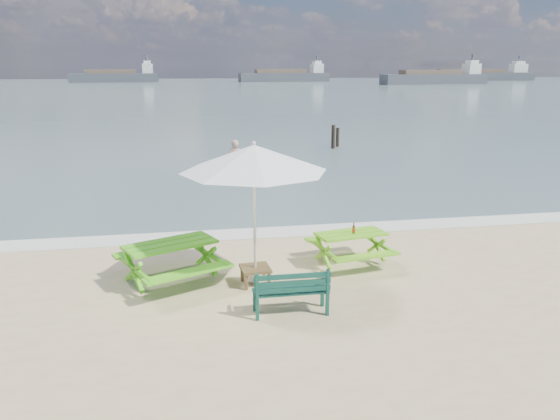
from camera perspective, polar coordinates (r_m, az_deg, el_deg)
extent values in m
plane|color=slate|center=(93.24, -9.12, 12.27)|extent=(300.00, 300.00, 0.00)
cube|color=silver|center=(13.50, -0.93, -2.34)|extent=(22.00, 0.90, 0.01)
cube|color=#4DB71B|center=(10.41, -11.40, -3.52)|extent=(1.84, 1.40, 0.05)
cube|color=#4DB71B|center=(11.20, -12.93, -3.98)|extent=(1.64, 0.96, 0.05)
cube|color=#4DB71B|center=(9.84, -9.48, -6.46)|extent=(1.64, 0.96, 0.05)
cube|color=#4DB71B|center=(10.55, -11.29, -5.67)|extent=(1.81, 1.50, 0.71)
cube|color=#68BC1C|center=(11.31, 7.43, -2.49)|extent=(1.51, 0.90, 0.04)
cube|color=#68BC1C|center=(11.95, 5.92, -2.81)|extent=(1.44, 0.49, 0.04)
cube|color=#68BC1C|center=(10.84, 9.01, -4.80)|extent=(1.44, 0.49, 0.04)
cube|color=#68BC1C|center=(11.42, 7.37, -4.18)|extent=(1.45, 1.02, 0.60)
cube|color=#0E3C31|center=(9.13, 1.11, -8.42)|extent=(1.26, 0.39, 0.04)
cube|color=#0E3C31|center=(8.87, 1.35, -7.65)|extent=(1.25, 0.05, 0.32)
cube|color=#0E3C31|center=(9.21, 1.10, -9.55)|extent=(1.17, 0.45, 0.39)
cube|color=brown|center=(10.29, -2.60, -6.11)|extent=(0.57, 0.57, 0.05)
cube|color=brown|center=(10.36, -2.59, -7.00)|extent=(0.50, 0.50, 0.30)
cylinder|color=silver|center=(9.99, -2.66, -0.94)|extent=(0.05, 0.05, 2.57)
cone|color=white|center=(9.74, -2.74, 5.43)|extent=(2.87, 2.87, 0.48)
cylinder|color=#914F15|center=(11.25, 7.70, -2.09)|extent=(0.06, 0.06, 0.14)
cylinder|color=#914F15|center=(11.22, 7.73, -1.45)|extent=(0.02, 0.02, 0.07)
cylinder|color=red|center=(11.25, 7.70, -2.09)|extent=(0.06, 0.06, 0.06)
imported|color=tan|center=(24.37, -4.71, 5.11)|extent=(0.75, 0.56, 1.89)
cylinder|color=black|center=(27.27, 5.58, 7.42)|extent=(0.19, 0.19, 1.37)
cylinder|color=black|center=(27.97, 6.04, 7.37)|extent=(0.17, 0.17, 1.16)
cube|color=#3C4047|center=(138.21, 0.44, 13.67)|extent=(22.54, 5.90, 2.20)
cube|color=silver|center=(140.69, 3.87, 14.56)|extent=(2.92, 3.22, 2.20)
cube|color=#3C4047|center=(138.64, -16.91, 13.05)|extent=(20.61, 4.98, 2.20)
cube|color=silver|center=(138.35, -13.68, 14.18)|extent=(2.59, 3.11, 2.20)
cube|color=#3C4047|center=(155.24, 19.69, 12.97)|extent=(31.54, 5.09, 2.20)
cube|color=silver|center=(161.05, 23.63, 13.43)|extent=(3.87, 3.13, 2.20)
cube|color=#3C4047|center=(124.10, 15.79, 12.99)|extent=(24.11, 6.56, 2.20)
cube|color=silver|center=(129.07, 19.38, 13.75)|extent=(3.17, 3.29, 2.20)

